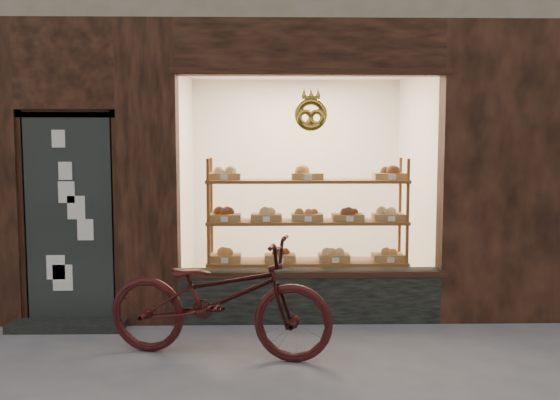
{
  "coord_description": "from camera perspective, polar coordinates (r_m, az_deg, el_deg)",
  "views": [
    {
      "loc": [
        0.01,
        -4.26,
        1.88
      ],
      "look_at": [
        0.14,
        2.0,
        1.29
      ],
      "focal_mm": 40.0,
      "sensor_mm": 36.0,
      "label": 1
    }
  ],
  "objects": [
    {
      "name": "display_shelf",
      "position": [
        6.9,
        2.48,
        -3.25
      ],
      "size": [
        2.2,
        0.45,
        1.7
      ],
      "color": "brown",
      "rests_on": "ground"
    },
    {
      "name": "bicycle",
      "position": [
        5.53,
        -5.61,
        -8.84
      ],
      "size": [
        2.11,
        1.12,
        1.05
      ],
      "primitive_type": "imported",
      "rotation": [
        0.0,
        0.0,
        1.35
      ],
      "color": "black",
      "rests_on": "ground"
    }
  ]
}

